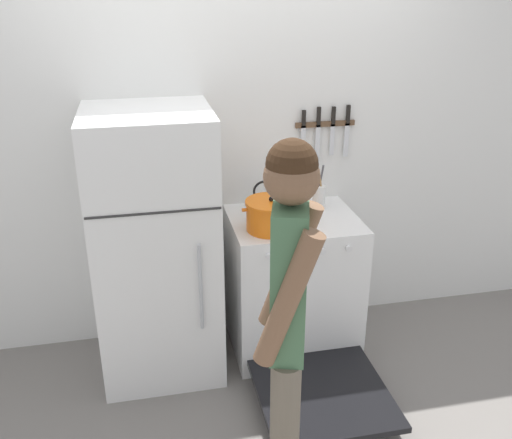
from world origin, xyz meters
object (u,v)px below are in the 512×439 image
stove_range (294,287)px  utensil_jar (319,196)px  refrigerator (156,247)px  dutch_oven_pot (271,215)px  tea_kettle (264,204)px  person (288,322)px

stove_range → utensil_jar: 0.59m
refrigerator → utensil_jar: refrigerator is taller
dutch_oven_pot → stove_range: bearing=26.3°
tea_kettle → dutch_oven_pot: bearing=-93.2°
refrigerator → stove_range: refrigerator is taller
dutch_oven_pot → refrigerator: bearing=171.4°
stove_range → tea_kettle: 0.55m
utensil_jar → stove_range: bearing=-138.7°
stove_range → dutch_oven_pot: (-0.17, -0.09, 0.53)m
stove_range → dutch_oven_pot: size_ratio=3.94×
refrigerator → utensil_jar: size_ratio=5.48×
dutch_oven_pot → utensil_jar: 0.44m
utensil_jar → refrigerator: bearing=-171.4°
refrigerator → tea_kettle: 0.70m
dutch_oven_pot → person: person is taller
stove_range → person: bearing=-107.3°
dutch_oven_pot → person: 1.08m
stove_range → person: person is taller
stove_range → dutch_oven_pot: 0.57m
tea_kettle → utensil_jar: 0.35m
stove_range → dutch_oven_pot: bearing=-153.7°
utensil_jar → dutch_oven_pot: bearing=-145.1°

